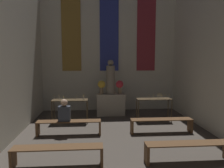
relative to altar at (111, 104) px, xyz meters
The scene contains 12 objects.
wall_back 2.65m from the altar, 90.00° to the left, with size 6.32×0.16×5.75m.
altar is the anchor object (origin of this frame).
statue 1.11m from the altar, ahead, with size 0.36×0.36×1.44m.
flower_vase_left 0.90m from the altar, behind, with size 0.32×0.32×0.56m.
flower_vase_right 0.90m from the altar, ahead, with size 0.32×0.32×0.56m.
candle_rack_left 1.95m from the altar, 145.21° to the right, with size 1.31×0.46×1.06m.
candle_rack_right 1.96m from the altar, 34.68° to the right, with size 1.31×0.46×1.06m.
pew_third_left 4.73m from the altar, 108.09° to the right, with size 1.98×0.36×0.45m.
pew_third_right 4.73m from the altar, 71.91° to the right, with size 1.98×0.36×0.45m.
pew_back_left 2.86m from the altar, 120.88° to the right, with size 1.98×0.36×0.45m.
pew_back_right 2.86m from the altar, 59.12° to the right, with size 1.98×0.36×0.45m.
person_seated 2.94m from the altar, 123.14° to the right, with size 0.36×0.24×0.68m.
Camera 1 is at (-0.63, 1.08, 2.33)m, focal length 35.00 mm.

